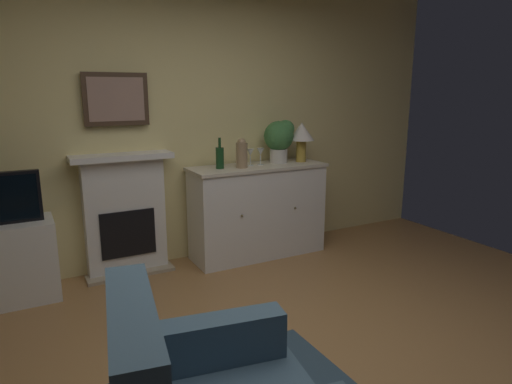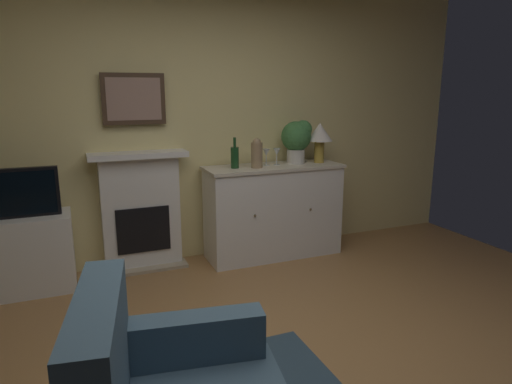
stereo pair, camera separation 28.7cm
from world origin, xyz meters
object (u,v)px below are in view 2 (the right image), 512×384
framed_picture (134,99)px  wine_glass_left (266,153)px  table_lamp (320,135)px  wine_glass_center (277,153)px  wine_bottle (235,157)px  vase_decorative (257,153)px  tv_cabinet (25,254)px  fireplace_unit (141,211)px  tv_set (17,193)px  sideboard_cabinet (273,211)px  potted_plant_small (297,138)px

framed_picture → wine_glass_left: size_ratio=3.33×
table_lamp → wine_glass_center: 0.49m
table_lamp → wine_bottle: 0.92m
vase_decorative → tv_cabinet: vase_decorative is taller
fireplace_unit → tv_set: size_ratio=1.77×
table_lamp → sideboard_cabinet: bearing=-180.0°
sideboard_cabinet → fireplace_unit: bearing=172.0°
wine_glass_center → tv_set: bearing=-179.2°
framed_picture → table_lamp: size_ratio=1.37×
sideboard_cabinet → vase_decorative: 0.63m
potted_plant_small → framed_picture: bearing=173.4°
table_lamp → vase_decorative: 0.72m
fireplace_unit → wine_glass_left: size_ratio=6.67×
sideboard_cabinet → tv_cabinet: (-2.24, 0.02, -0.14)m
framed_picture → wine_bottle: (0.87, -0.22, -0.54)m
sideboard_cabinet → potted_plant_small: 0.77m
fireplace_unit → sideboard_cabinet: bearing=-8.0°
wine_glass_center → tv_set: size_ratio=0.27×
tv_set → table_lamp: bearing=0.2°
framed_picture → wine_glass_center: 1.42m
sideboard_cabinet → potted_plant_small: bearing=9.3°
fireplace_unit → wine_glass_center: (1.31, -0.15, 0.49)m
tv_cabinet → table_lamp: bearing=-0.3°
table_lamp → tv_cabinet: bearing=179.7°
framed_picture → sideboard_cabinet: size_ratio=0.40×
table_lamp → wine_glass_center: (-0.46, 0.02, -0.16)m
wine_glass_center → tv_cabinet: size_ratio=0.22×
wine_glass_left → potted_plant_small: size_ratio=0.38×
framed_picture → sideboard_cabinet: (1.27, -0.22, -1.10)m
fireplace_unit → potted_plant_small: bearing=-4.9°
fireplace_unit → potted_plant_small: potted_plant_small is taller
table_lamp → wine_glass_left: bearing=177.0°
wine_bottle → potted_plant_small: size_ratio=0.67×
vase_decorative → tv_cabinet: (-2.04, 0.07, -0.74)m
wine_glass_left → sideboard_cabinet: bearing=-24.5°
fireplace_unit → vase_decorative: bearing=-12.0°
framed_picture → tv_cabinet: size_ratio=0.73×
framed_picture → vase_decorative: size_ratio=1.96×
tv_cabinet → potted_plant_small: (2.52, 0.03, 0.86)m
table_lamp → tv_cabinet: (-2.75, 0.02, -0.88)m
sideboard_cabinet → potted_plant_small: (0.28, 0.05, 0.72)m
sideboard_cabinet → wine_bottle: (-0.40, 0.01, 0.57)m
fireplace_unit → vase_decorative: (1.07, -0.23, 0.51)m
fireplace_unit → vase_decorative: 1.21m
tv_cabinet → potted_plant_small: 2.66m
fireplace_unit → tv_set: (-0.98, -0.19, 0.29)m
wine_glass_left → framed_picture: bearing=170.9°
table_lamp → tv_set: size_ratio=0.65×
vase_decorative → framed_picture: bearing=165.7°
wine_glass_left → potted_plant_small: (0.34, 0.01, 0.13)m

